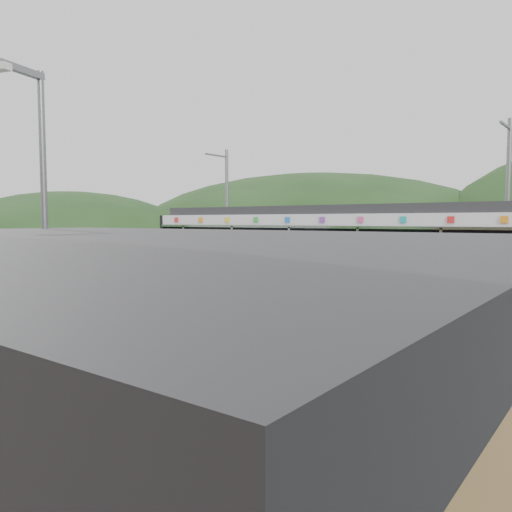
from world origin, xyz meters
The scene contains 9 objects.
ground centered at (0.00, 0.00, 0.00)m, with size 120.00×120.00×0.00m, color #4C4C4F.
hills centered at (6.19, 5.29, 0.00)m, with size 146.00×149.00×26.00m.
platform centered at (0.00, 3.30, 0.15)m, with size 26.00×3.20×0.30m, color #9E9E99.
yellow_line centered at (0.00, 2.00, 0.30)m, with size 26.00×0.10×0.01m, color yellow.
train centered at (2.29, 6.00, 2.06)m, with size 20.44×3.01×3.74m.
catenary_mast_west centered at (-7.00, 8.56, 3.65)m, with size 0.18×1.80×7.00m.
catenary_mast_east centered at (7.00, 8.56, 3.65)m, with size 0.18×1.80×7.00m.
station_shelter centered at (6.00, -9.01, 1.55)m, with size 9.20×6.20×3.00m.
lamp_post centered at (1.98, -7.40, 3.53)m, with size 0.39×1.08×5.90m.
Camera 1 is at (10.82, -12.40, 3.16)m, focal length 35.00 mm.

